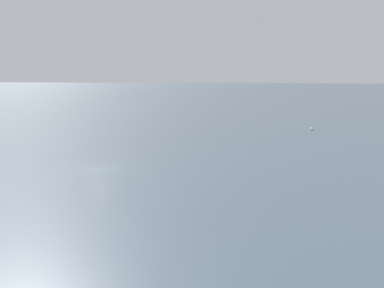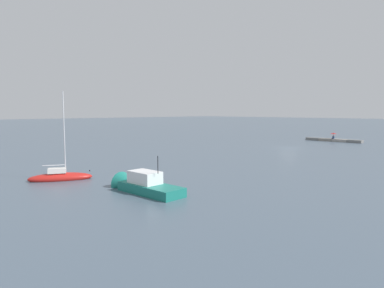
{
  "view_description": "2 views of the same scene",
  "coord_description": "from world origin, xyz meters",
  "px_view_note": "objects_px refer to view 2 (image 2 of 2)",
  "views": [
    {
      "loc": [
        48.19,
        14.88,
        11.45
      ],
      "look_at": [
        -1.84,
        10.27,
        2.72
      ],
      "focal_mm": 42.52,
      "sensor_mm": 36.0,
      "label": 1
    },
    {
      "loc": [
        -29.61,
        52.64,
        6.31
      ],
      "look_at": [
        2.82,
        20.35,
        1.89
      ],
      "focal_mm": 32.12,
      "sensor_mm": 36.0,
      "label": 2
    }
  ],
  "objects_px": {
    "person_seated_blue_left": "(333,138)",
    "umbrella_open_red": "(333,133)",
    "motorboat_teal_near": "(142,186)",
    "sailboat_red_near": "(60,177)"
  },
  "relations": [
    {
      "from": "person_seated_blue_left",
      "to": "umbrella_open_red",
      "type": "bearing_deg",
      "value": -89.52
    },
    {
      "from": "person_seated_blue_left",
      "to": "sailboat_red_near",
      "type": "distance_m",
      "value": 57.52
    },
    {
      "from": "umbrella_open_red",
      "to": "motorboat_teal_near",
      "type": "height_order",
      "value": "motorboat_teal_near"
    },
    {
      "from": "person_seated_blue_left",
      "to": "umbrella_open_red",
      "type": "relative_size",
      "value": 0.57
    },
    {
      "from": "person_seated_blue_left",
      "to": "sailboat_red_near",
      "type": "height_order",
      "value": "sailboat_red_near"
    },
    {
      "from": "umbrella_open_red",
      "to": "motorboat_teal_near",
      "type": "bearing_deg",
      "value": 98.25
    },
    {
      "from": "umbrella_open_red",
      "to": "motorboat_teal_near",
      "type": "relative_size",
      "value": 0.19
    },
    {
      "from": "person_seated_blue_left",
      "to": "motorboat_teal_near",
      "type": "height_order",
      "value": "motorboat_teal_near"
    },
    {
      "from": "person_seated_blue_left",
      "to": "umbrella_open_red",
      "type": "distance_m",
      "value": 0.86
    },
    {
      "from": "person_seated_blue_left",
      "to": "umbrella_open_red",
      "type": "xyz_separation_m",
      "value": [
        0.0,
        -0.03,
        0.86
      ]
    }
  ]
}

